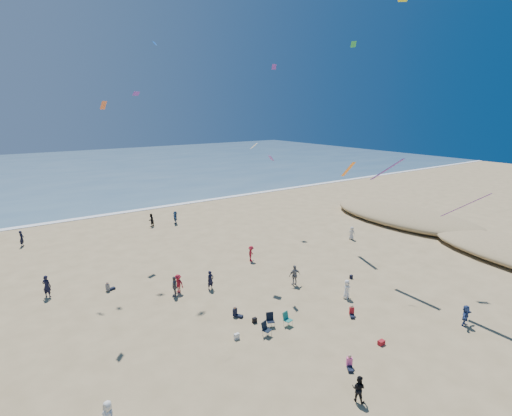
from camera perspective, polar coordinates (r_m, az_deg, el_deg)
ground at (r=23.70m, az=8.01°, el=-25.25°), size 220.00×220.00×0.00m
ocean at (r=109.89m, az=-28.27°, el=4.51°), size 220.00×100.00×0.06m
surf_line at (r=61.36m, az=-22.02°, el=-1.13°), size 220.00×1.20×0.08m
standing_flyers at (r=36.44m, az=-3.21°, el=-8.82°), size 32.60×44.71×1.89m
seated_group at (r=28.53m, az=5.47°, el=-16.68°), size 14.68×28.09×0.84m
chair_cluster at (r=28.83m, az=2.78°, el=-16.09°), size 2.73×1.57×1.00m
white_tote at (r=27.97m, az=-2.78°, el=-17.84°), size 0.35×0.20×0.40m
black_backpack at (r=29.76m, az=-0.21°, el=-15.73°), size 0.30×0.22×0.38m
cooler at (r=28.61m, az=17.47°, el=-17.86°), size 0.45×0.30×0.30m
navy_bag at (r=37.64m, az=13.44°, el=-9.53°), size 0.28×0.18×0.34m
kites_aloft at (r=35.21m, az=5.09°, el=14.33°), size 41.45×33.63×28.37m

